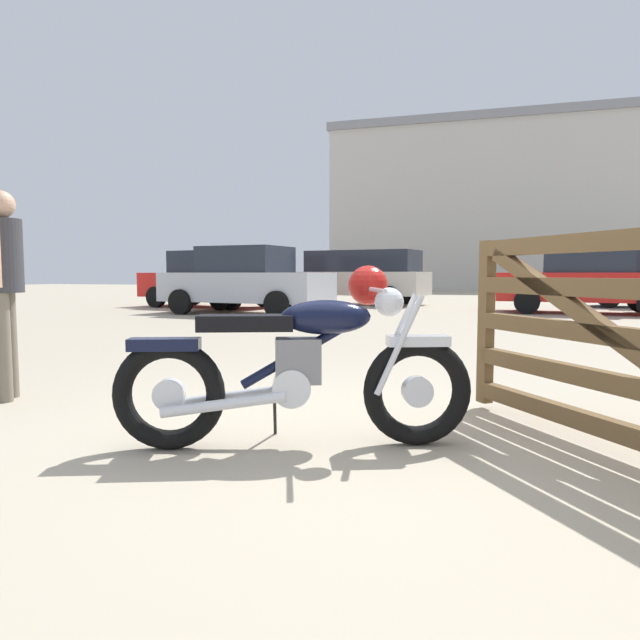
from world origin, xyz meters
name	(u,v)px	position (x,y,z in m)	size (l,w,h in m)	color
ground_plane	(321,441)	(0.00, 0.00, 0.00)	(80.00, 80.00, 0.00)	tan
vintage_motorcycle	(304,363)	(-0.06, -0.12, 0.49)	(1.97, 1.01, 1.07)	black
bystander	(3,272)	(-2.74, 0.29, 1.02)	(0.30, 0.40, 1.66)	#706656
red_hatchback_near	(210,279)	(-7.33, 11.88, 0.84)	(4.41, 2.39, 1.67)	black
white_estate_far	(586,280)	(2.97, 12.49, 0.84)	(4.31, 2.14, 1.67)	black
silver_sedan_mid	(246,280)	(-5.11, 9.67, 0.84)	(4.36, 2.26, 1.67)	black
blue_hatchback_right	(357,276)	(-3.53, 14.72, 0.94)	(4.90, 2.47, 1.74)	black
industrial_building	(517,212)	(1.69, 37.83, 5.18)	(23.30, 13.62, 10.34)	beige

